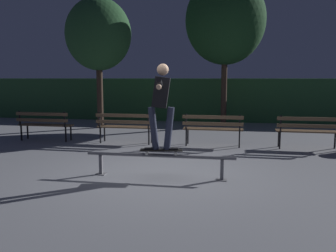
{
  "coord_description": "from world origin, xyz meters",
  "views": [
    {
      "loc": [
        1.28,
        -6.63,
        1.82
      ],
      "look_at": [
        0.02,
        0.53,
        0.85
      ],
      "focal_mm": 38.5,
      "sensor_mm": 36.0,
      "label": 1
    }
  ],
  "objects": [
    {
      "name": "park_bench_left_center",
      "position": [
        -1.63,
        2.95,
        0.54
      ],
      "size": [
        1.61,
        0.45,
        0.88
      ],
      "color": "black",
      "rests_on": "ground"
    },
    {
      "name": "park_bench_rightmost",
      "position": [
        3.24,
        2.95,
        0.54
      ],
      "size": [
        1.61,
        0.45,
        0.88
      ],
      "color": "black",
      "rests_on": "ground"
    },
    {
      "name": "grind_rail",
      "position": [
        0.0,
        -0.27,
        0.34
      ],
      "size": [
        2.78,
        0.18,
        0.43
      ],
      "color": "slate",
      "rests_on": "ground"
    },
    {
      "name": "tree_far_left",
      "position": [
        -3.47,
        5.94,
        3.36
      ],
      "size": [
        2.35,
        2.35,
        4.67
      ],
      "color": "#3D2D23",
      "rests_on": "ground"
    },
    {
      "name": "hedge_backdrop",
      "position": [
        0.0,
        8.98,
        0.9
      ],
      "size": [
        24.0,
        1.2,
        1.8
      ],
      "primitive_type": "cube",
      "color": "#2D5B33",
      "rests_on": "ground"
    },
    {
      "name": "skateboard",
      "position": [
        0.03,
        -0.27,
        0.51
      ],
      "size": [
        0.8,
        0.31,
        0.09
      ],
      "color": "black",
      "rests_on": "grind_rail"
    },
    {
      "name": "park_bench_right_center",
      "position": [
        0.81,
        2.95,
        0.54
      ],
      "size": [
        1.61,
        0.45,
        0.88
      ],
      "color": "black",
      "rests_on": "ground"
    },
    {
      "name": "skateboarder",
      "position": [
        0.03,
        -0.27,
        1.44
      ],
      "size": [
        0.63,
        1.4,
        1.56
      ],
      "color": "black",
      "rests_on": "skateboard"
    },
    {
      "name": "tree_behind_benches",
      "position": [
        0.99,
        7.23,
        3.93
      ],
      "size": [
        2.96,
        2.96,
        5.56
      ],
      "color": "#3D2D23",
      "rests_on": "ground"
    },
    {
      "name": "ground_plane",
      "position": [
        0.0,
        0.0,
        0.0
      ],
      "size": [
        90.0,
        90.0,
        0.0
      ],
      "primitive_type": "plane",
      "color": "slate"
    },
    {
      "name": "park_bench_leftmost",
      "position": [
        -4.06,
        2.95,
        0.54
      ],
      "size": [
        1.61,
        0.45,
        0.88
      ],
      "color": "black",
      "rests_on": "ground"
    }
  ]
}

